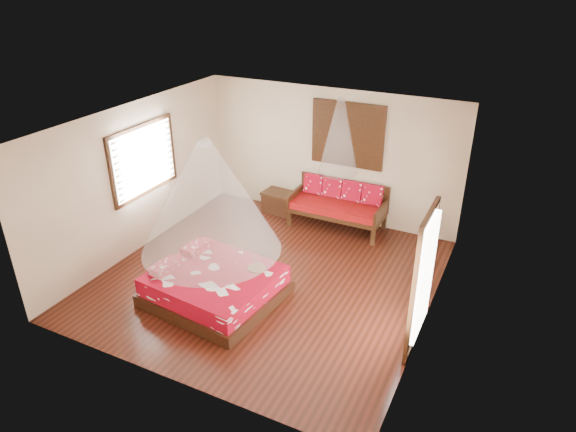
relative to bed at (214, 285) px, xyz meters
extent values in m
cube|color=black|center=(0.50, 0.93, -0.26)|extent=(5.50, 5.50, 0.02)
cube|color=silver|center=(0.50, 0.93, 2.56)|extent=(5.50, 5.50, 0.02)
cube|color=beige|center=(-2.26, 0.93, 1.15)|extent=(0.02, 5.50, 2.80)
cube|color=beige|center=(3.26, 0.93, 1.15)|extent=(0.02, 5.50, 2.80)
cube|color=beige|center=(0.50, 3.69, 1.15)|extent=(5.50, 0.02, 2.80)
cube|color=beige|center=(0.50, -1.83, 1.15)|extent=(5.50, 0.02, 2.80)
cube|color=black|center=(0.02, 0.00, -0.15)|extent=(2.15, 1.99, 0.20)
cube|color=#9B051A|center=(0.02, 0.00, 0.10)|extent=(2.04, 1.88, 0.30)
cube|color=#9B051A|center=(-0.73, -0.29, 0.31)|extent=(0.33, 0.54, 0.13)
cube|color=#9B051A|center=(-0.65, 0.45, 0.31)|extent=(0.33, 0.54, 0.13)
cube|color=black|center=(-0.03, 2.86, -0.04)|extent=(0.08, 0.08, 0.42)
cube|color=black|center=(1.80, 2.86, -0.04)|extent=(0.08, 0.08, 0.42)
cube|color=black|center=(-0.03, 3.61, -0.04)|extent=(0.08, 0.08, 0.42)
cube|color=black|center=(1.80, 3.61, -0.04)|extent=(0.08, 0.08, 0.42)
cube|color=black|center=(0.88, 3.23, 0.13)|extent=(1.95, 0.87, 0.08)
cube|color=maroon|center=(0.88, 3.23, 0.24)|extent=(1.89, 0.81, 0.14)
cube|color=black|center=(0.88, 3.63, 0.42)|extent=(1.95, 0.06, 0.55)
cube|color=black|center=(-0.05, 3.23, 0.29)|extent=(0.06, 0.87, 0.30)
cube|color=black|center=(1.82, 3.23, 0.29)|extent=(0.06, 0.87, 0.30)
cube|color=#9B051A|center=(0.23, 3.51, 0.52)|extent=(0.41, 0.20, 0.43)
cube|color=#9B051A|center=(0.66, 3.51, 0.52)|extent=(0.41, 0.20, 0.43)
cube|color=#9B051A|center=(1.10, 3.51, 0.52)|extent=(0.41, 0.20, 0.43)
cube|color=#9B051A|center=(1.53, 3.51, 0.52)|extent=(0.41, 0.20, 0.43)
cube|color=black|center=(-0.54, 3.38, -0.04)|extent=(0.68, 0.51, 0.42)
cube|color=black|center=(-0.54, 3.38, 0.20)|extent=(0.72, 0.55, 0.05)
cube|color=black|center=(0.88, 3.65, 1.65)|extent=(1.52, 0.06, 1.32)
cube|color=black|center=(0.88, 3.64, 1.65)|extent=(1.35, 0.04, 1.10)
cube|color=black|center=(-2.22, 1.13, 1.45)|extent=(0.08, 1.74, 1.34)
cube|color=silver|center=(-2.18, 1.13, 1.45)|extent=(0.04, 1.54, 1.10)
cube|color=black|center=(3.22, 0.33, 0.80)|extent=(0.08, 1.02, 2.16)
cube|color=white|center=(3.20, 0.33, 0.90)|extent=(0.03, 0.82, 1.70)
cylinder|color=brown|center=(0.58, 0.40, 0.26)|extent=(0.29, 0.29, 0.03)
cone|color=white|center=(0.02, 0.00, 1.60)|extent=(2.18, 2.18, 1.80)
cone|color=white|center=(0.88, 3.18, 1.75)|extent=(0.77, 0.77, 1.50)
camera|label=1|loc=(4.19, -5.77, 4.78)|focal=32.00mm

